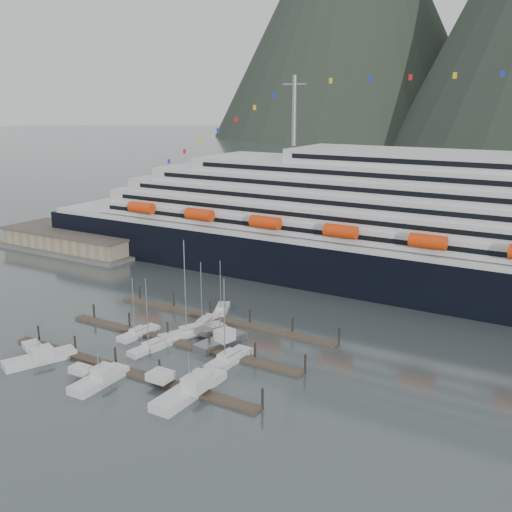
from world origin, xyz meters
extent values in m
plane|color=#495556|center=(0.00, 0.00, 0.00)|extent=(1600.00, 1600.00, 0.00)
cone|color=#222C21|center=(-220.00, 600.00, 145.00)|extent=(340.00, 340.00, 340.00)
cube|color=black|center=(25.00, 55.00, 4.00)|extent=(210.00, 28.00, 12.00)
cube|color=silver|center=(25.00, 55.00, 10.50)|extent=(205.80, 27.44, 1.50)
cube|color=silver|center=(30.00, 55.00, 13.10)|extent=(185.00, 26.00, 3.20)
cube|color=black|center=(30.00, 41.95, 13.26)|extent=(175.75, 0.20, 1.00)
cube|color=silver|center=(32.00, 55.00, 16.30)|extent=(180.00, 25.00, 3.20)
cube|color=black|center=(32.00, 42.45, 16.46)|extent=(171.00, 0.20, 1.00)
cube|color=silver|center=(34.00, 55.00, 19.50)|extent=(172.00, 24.00, 3.20)
cube|color=black|center=(34.00, 42.95, 19.66)|extent=(163.40, 0.20, 1.00)
cube|color=silver|center=(36.00, 55.00, 22.70)|extent=(160.00, 23.00, 3.20)
cube|color=black|center=(36.00, 43.45, 22.86)|extent=(152.00, 0.20, 1.00)
cube|color=silver|center=(38.00, 55.00, 25.80)|extent=(140.00, 22.00, 3.00)
cube|color=black|center=(38.00, 43.95, 25.95)|extent=(133.00, 0.20, 1.00)
cylinder|color=gray|center=(-10.00, 55.00, 38.30)|extent=(1.00, 1.00, 16.00)
cylinder|color=#F73D0D|center=(-45.00, 40.00, 14.50)|extent=(7.00, 2.80, 2.80)
cylinder|color=#F73D0D|center=(-27.00, 40.00, 14.50)|extent=(7.00, 2.80, 2.80)
cylinder|color=#F73D0D|center=(-9.00, 40.00, 14.50)|extent=(7.00, 2.80, 2.80)
cylinder|color=#F73D0D|center=(9.00, 40.00, 14.50)|extent=(7.00, 2.80, 2.80)
cylinder|color=#F73D0D|center=(27.00, 40.00, 14.50)|extent=(7.00, 2.80, 2.80)
cube|color=#595956|center=(-72.00, 42.00, 0.30)|extent=(46.00, 20.00, 1.20)
cube|color=gray|center=(-72.00, 42.00, 2.50)|extent=(42.00, 16.00, 5.00)
cube|color=#595147|center=(-72.00, 42.00, 5.20)|extent=(43.00, 17.00, 0.60)
cube|color=#4A3C2F|center=(-5.00, -10.00, 0.25)|extent=(48.00, 2.00, 0.50)
cylinder|color=black|center=(-26.00, -8.90, 1.40)|extent=(0.36, 0.36, 3.20)
cylinder|color=black|center=(-17.00, -8.90, 1.40)|extent=(0.36, 0.36, 3.20)
cylinder|color=black|center=(-8.00, -8.90, 1.40)|extent=(0.36, 0.36, 3.20)
cylinder|color=black|center=(1.00, -8.90, 1.40)|extent=(0.36, 0.36, 3.20)
cylinder|color=black|center=(10.00, -8.90, 1.40)|extent=(0.36, 0.36, 3.20)
cylinder|color=black|center=(19.00, -8.90, 1.40)|extent=(0.36, 0.36, 3.20)
cube|color=#4A3C2F|center=(-5.00, 3.00, 0.25)|extent=(48.00, 2.00, 0.50)
cylinder|color=black|center=(-26.00, 4.10, 1.40)|extent=(0.36, 0.36, 3.20)
cylinder|color=black|center=(-17.00, 4.10, 1.40)|extent=(0.36, 0.36, 3.20)
cylinder|color=black|center=(-8.00, 4.10, 1.40)|extent=(0.36, 0.36, 3.20)
cylinder|color=black|center=(1.00, 4.10, 1.40)|extent=(0.36, 0.36, 3.20)
cylinder|color=black|center=(10.00, 4.10, 1.40)|extent=(0.36, 0.36, 3.20)
cylinder|color=black|center=(19.00, 4.10, 1.40)|extent=(0.36, 0.36, 3.20)
cube|color=#4A3C2F|center=(-5.00, 16.00, 0.25)|extent=(48.00, 2.00, 0.50)
cylinder|color=black|center=(-26.00, 17.10, 1.40)|extent=(0.36, 0.36, 3.20)
cylinder|color=black|center=(-17.00, 17.10, 1.40)|extent=(0.36, 0.36, 3.20)
cylinder|color=black|center=(-8.00, 17.10, 1.40)|extent=(0.36, 0.36, 3.20)
cylinder|color=black|center=(1.00, 17.10, 1.40)|extent=(0.36, 0.36, 3.20)
cylinder|color=black|center=(10.00, 17.10, 1.40)|extent=(0.36, 0.36, 3.20)
cylinder|color=black|center=(19.00, 17.10, 1.40)|extent=(0.36, 0.36, 3.20)
cube|color=silver|center=(-13.17, 2.23, 0.25)|extent=(3.09, 8.60, 1.31)
cube|color=silver|center=(-13.17, 2.23, 1.08)|extent=(2.10, 3.09, 0.75)
cylinder|color=gray|center=(-13.24, 1.39, 5.91)|extent=(0.15, 0.15, 10.13)
cube|color=silver|center=(-6.98, -1.09, 0.25)|extent=(3.83, 9.76, 1.33)
cube|color=silver|center=(-6.98, -1.09, 1.09)|extent=(2.36, 3.57, 0.76)
cylinder|color=gray|center=(-7.12, -2.03, 6.73)|extent=(0.15, 0.15, 11.75)
cube|color=silver|center=(-5.74, 11.86, 0.25)|extent=(4.59, 9.67, 1.38)
cube|color=silver|center=(-5.74, 11.86, 1.13)|extent=(2.65, 3.63, 0.79)
cylinder|color=gray|center=(-5.53, 10.95, 6.76)|extent=(0.16, 0.16, 11.76)
cube|color=silver|center=(-5.08, 7.46, 0.25)|extent=(7.85, 12.59, 1.59)
cube|color=silver|center=(-5.08, 7.46, 1.31)|extent=(3.87, 4.92, 0.91)
cylinder|color=gray|center=(-5.59, 6.33, 9.32)|extent=(0.18, 0.18, 16.59)
cube|color=silver|center=(-7.38, 20.00, 0.25)|extent=(5.62, 8.38, 1.27)
cube|color=silver|center=(-7.38, 20.00, 1.04)|extent=(2.86, 3.36, 0.73)
cylinder|color=gray|center=(-7.03, 19.26, 5.80)|extent=(0.15, 0.15, 9.96)
cube|color=silver|center=(6.85, 1.11, 0.25)|extent=(3.15, 10.14, 1.57)
cube|color=silver|center=(6.85, 1.11, 1.29)|extent=(2.32, 3.58, 0.90)
cylinder|color=gray|center=(6.83, 0.11, 7.65)|extent=(0.18, 0.18, 13.29)
cube|color=silver|center=(-19.17, -14.40, 0.35)|extent=(7.27, 11.57, 1.73)
cube|color=silver|center=(-23.10, -12.73, 1.38)|extent=(3.68, 3.43, 1.04)
cube|color=silver|center=(-18.13, -14.84, 1.99)|extent=(3.55, 4.05, 1.90)
cube|color=black|center=(-18.13, -14.84, 2.68)|extent=(3.30, 3.78, 0.43)
cylinder|color=gray|center=(-19.17, -14.40, 3.46)|extent=(0.14, 0.14, 4.33)
cube|color=silver|center=(-5.44, -15.00, 0.35)|extent=(3.47, 9.93, 1.79)
cube|color=silver|center=(-9.19, -15.09, 1.43)|extent=(3.10, 2.24, 1.08)
cube|color=silver|center=(-4.46, -14.98, 2.06)|extent=(2.58, 3.02, 1.97)
cube|color=black|center=(-4.46, -14.98, 2.78)|extent=(2.40, 2.82, 0.45)
cylinder|color=gray|center=(-5.44, -15.00, 3.58)|extent=(0.14, 0.14, 4.48)
cube|color=silver|center=(8.04, -10.78, 0.35)|extent=(3.58, 13.90, 1.98)
cube|color=silver|center=(2.77, -10.79, 1.59)|extent=(3.38, 3.06, 1.19)
cube|color=silver|center=(9.43, -10.78, 2.28)|extent=(2.78, 4.17, 2.18)
cube|color=black|center=(9.43, -10.78, 3.08)|extent=(2.58, 3.89, 0.50)
cylinder|color=gray|center=(8.04, -10.78, 3.97)|extent=(0.16, 0.16, 4.96)
cube|color=gray|center=(1.75, 6.25, 0.35)|extent=(5.16, 10.45, 1.82)
cube|color=gray|center=(-1.98, 6.99, 1.46)|extent=(3.46, 2.76, 1.09)
cube|color=silver|center=(2.73, 6.05, 2.09)|extent=(3.08, 3.44, 2.00)
cube|color=black|center=(2.73, 6.05, 2.82)|extent=(2.86, 3.21, 0.45)
cylinder|color=gray|center=(1.75, 6.25, 3.64)|extent=(0.15, 0.15, 4.55)
camera|label=1|loc=(56.14, -72.45, 40.75)|focal=42.00mm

